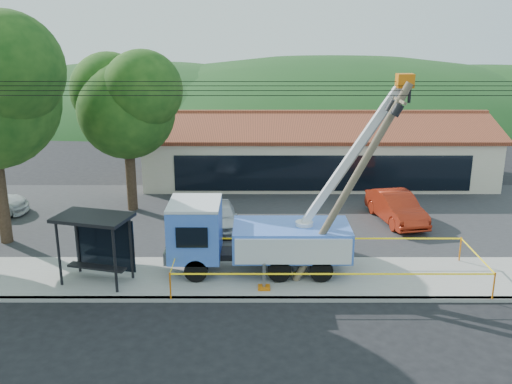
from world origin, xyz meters
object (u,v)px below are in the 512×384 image
at_px(utility_truck, 253,235).
at_px(bus_shelter, 96,232).
at_px(car_red, 395,223).
at_px(leaning_pole, 356,176).
at_px(car_silver, 221,230).

xyz_separation_m(utility_truck, bus_shelter, (-6.22, -0.95, 0.46)).
height_order(utility_truck, car_red, utility_truck).
bearing_deg(bus_shelter, leaning_pole, 15.05).
distance_m(utility_truck, bus_shelter, 6.31).
distance_m(leaning_pole, car_silver, 9.53).
bearing_deg(car_red, bus_shelter, -163.28).
xyz_separation_m(utility_truck, car_red, (7.49, 6.28, -1.74)).
relative_size(bus_shelter, car_silver, 0.82).
xyz_separation_m(leaning_pole, car_silver, (-5.64, 6.22, -4.52)).
xyz_separation_m(utility_truck, car_silver, (-1.67, 5.25, -1.74)).
height_order(utility_truck, leaning_pole, utility_truck).
bearing_deg(utility_truck, car_silver, 107.67).
relative_size(utility_truck, bus_shelter, 2.99).
bearing_deg(leaning_pole, utility_truck, 166.32).
distance_m(utility_truck, car_red, 9.93).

